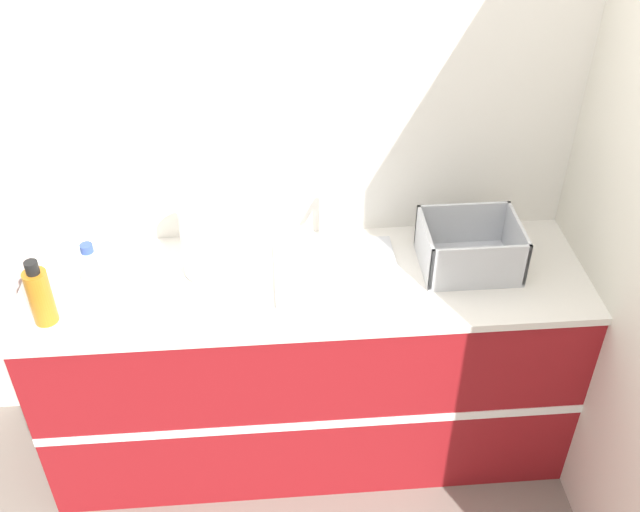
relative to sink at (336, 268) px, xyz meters
name	(u,v)px	position (x,y,z in m)	size (l,w,h in m)	color
ground_plane	(315,496)	(-0.11, -0.32, -0.93)	(12.00, 12.00, 0.00)	slate
wall_back	(301,139)	(-0.11, 0.30, 0.37)	(4.44, 0.06, 2.60)	silver
wall_right	(614,173)	(0.95, -0.03, 0.37)	(0.06, 2.59, 2.60)	beige
counter_cabinet	(309,365)	(-0.11, -0.03, -0.47)	(2.07, 0.61, 0.91)	maroon
sink	(336,268)	(0.00, 0.00, 0.00)	(0.45, 0.38, 0.26)	silver
paper_towel_roll	(200,242)	(-0.49, 0.03, 0.13)	(0.13, 0.13, 0.29)	#4C4C51
dish_rack	(469,251)	(0.49, 0.00, 0.05)	(0.35, 0.29, 0.18)	#B7BABF
bottle_clear	(91,266)	(-0.88, 0.01, 0.06)	(0.08, 0.08, 0.17)	silver
bottle_amber	(40,295)	(-1.01, -0.18, 0.09)	(0.08, 0.08, 0.25)	#B26B19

